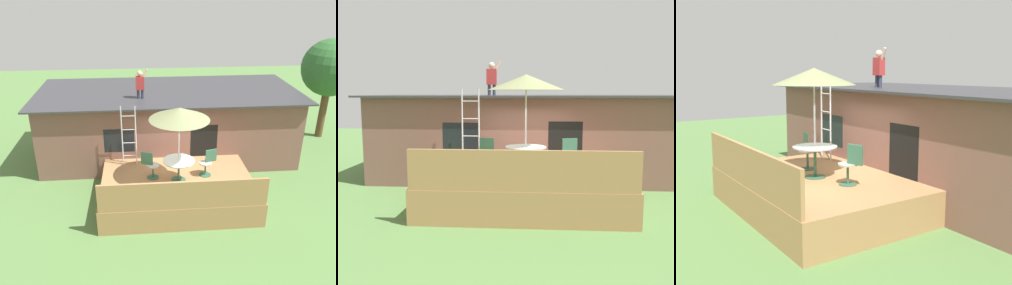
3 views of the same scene
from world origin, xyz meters
TOP-DOWN VIEW (x-y plane):
  - ground_plane at (0.00, 0.00)m, footprint 40.00×40.00m
  - house at (0.00, 3.60)m, footprint 10.50×4.50m
  - deck at (0.00, 0.00)m, footprint 5.03×3.58m
  - deck_railing at (0.00, -1.74)m, footprint 4.93×0.08m
  - patio_table at (0.03, -0.12)m, footprint 1.04×1.04m
  - patio_umbrella at (0.03, -0.12)m, footprint 1.90×1.90m
  - step_ladder at (-1.57, 1.16)m, footprint 0.52×0.04m
  - person_figure at (-1.11, 2.65)m, footprint 0.47×0.20m
  - patio_chair_left at (-0.87, 0.16)m, footprint 0.61×0.44m
  - patio_chair_right at (1.05, 0.18)m, footprint 0.61×0.44m

SIDE VIEW (x-z plane):
  - ground_plane at x=0.00m, z-range 0.00..0.00m
  - deck at x=0.00m, z-range 0.00..0.80m
  - deck_railing at x=0.00m, z-range 0.80..1.70m
  - patio_chair_left at x=-0.87m, z-range 0.80..1.72m
  - patio_chair_right at x=1.05m, z-range 0.80..1.72m
  - patio_table at x=0.03m, z-range 1.01..1.76m
  - house at x=0.00m, z-range 0.01..2.81m
  - step_ladder at x=-1.57m, z-range 0.80..3.00m
  - patio_umbrella at x=0.03m, z-range 1.88..4.42m
  - person_figure at x=-1.11m, z-range 2.86..3.97m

